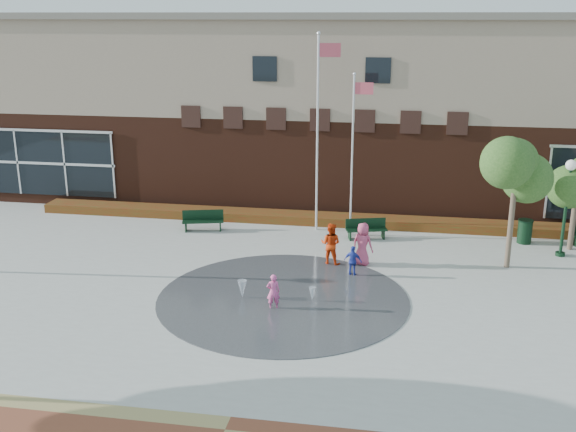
% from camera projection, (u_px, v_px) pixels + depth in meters
% --- Properties ---
extents(ground, '(120.00, 120.00, 0.00)m').
position_uv_depth(ground, '(265.00, 340.00, 19.65)').
color(ground, '#666056').
rests_on(ground, ground).
extents(plaza_concrete, '(46.00, 18.00, 0.01)m').
position_uv_depth(plaza_concrete, '(288.00, 287.00, 23.43)').
color(plaza_concrete, '#A8A8A0').
rests_on(plaza_concrete, ground).
extents(splash_pad, '(8.40, 8.40, 0.01)m').
position_uv_depth(splash_pad, '(283.00, 299.00, 22.49)').
color(splash_pad, '#383A3D').
rests_on(splash_pad, ground).
extents(library_building, '(44.40, 10.40, 9.20)m').
position_uv_depth(library_building, '(332.00, 104.00, 34.82)').
color(library_building, '#492216').
rests_on(library_building, ground).
extents(flower_bed, '(26.00, 1.20, 0.40)m').
position_uv_depth(flower_bed, '(316.00, 223.00, 30.60)').
color(flower_bed, '#97110C').
rests_on(flower_bed, ground).
extents(flagpole_left, '(0.99, 0.18, 8.46)m').
position_uv_depth(flagpole_left, '(319.00, 124.00, 28.31)').
color(flagpole_left, silver).
rests_on(flagpole_left, ground).
extents(flagpole_right, '(0.85, 0.14, 6.89)m').
position_uv_depth(flagpole_right, '(353.00, 147.00, 27.84)').
color(flagpole_right, silver).
rests_on(flagpole_right, ground).
extents(lamp_right, '(0.41, 0.41, 3.86)m').
position_uv_depth(lamp_right, '(567.00, 197.00, 25.77)').
color(lamp_right, black).
rests_on(lamp_right, ground).
extents(bench_left, '(1.86, 0.94, 0.90)m').
position_uv_depth(bench_left, '(203.00, 225.00, 29.46)').
color(bench_left, black).
rests_on(bench_left, ground).
extents(bench_mid, '(1.79, 0.94, 0.87)m').
position_uv_depth(bench_mid, '(366.00, 233.00, 28.37)').
color(bench_mid, black).
rests_on(bench_mid, ground).
extents(trash_can, '(0.62, 0.62, 1.02)m').
position_uv_depth(trash_can, '(525.00, 231.00, 27.80)').
color(trash_can, black).
rests_on(trash_can, ground).
extents(tree_mid, '(2.89, 2.89, 4.88)m').
position_uv_depth(tree_mid, '(516.00, 175.00, 24.25)').
color(tree_mid, '#4C3D30').
rests_on(tree_mid, ground).
extents(water_jet_a, '(0.31, 0.31, 0.61)m').
position_uv_depth(water_jet_a, '(242.00, 299.00, 22.51)').
color(water_jet_a, white).
rests_on(water_jet_a, ground).
extents(water_jet_b, '(0.22, 0.22, 0.49)m').
position_uv_depth(water_jet_b, '(312.00, 302.00, 22.25)').
color(water_jet_b, white).
rests_on(water_jet_b, ground).
extents(child_splash, '(0.50, 0.39, 1.19)m').
position_uv_depth(child_splash, '(273.00, 292.00, 21.57)').
color(child_splash, '#E45399').
rests_on(child_splash, ground).
extents(adult_red, '(0.89, 0.76, 1.62)m').
position_uv_depth(adult_red, '(331.00, 244.00, 25.40)').
color(adult_red, red).
rests_on(adult_red, ground).
extents(adult_pink, '(0.95, 0.79, 1.66)m').
position_uv_depth(adult_pink, '(363.00, 244.00, 25.32)').
color(adult_pink, '#C5456A').
rests_on(adult_pink, ground).
extents(child_blue, '(0.71, 0.42, 1.14)m').
position_uv_depth(child_blue, '(353.00, 261.00, 24.31)').
color(child_blue, '#283AA8').
rests_on(child_blue, ground).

